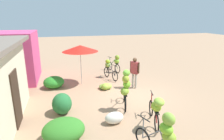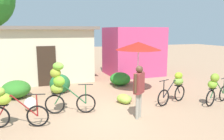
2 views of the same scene
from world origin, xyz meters
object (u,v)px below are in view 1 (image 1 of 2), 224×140
object	(u,v)px
bicycle_near_pile	(156,108)
produce_sack	(114,118)
bicycle_leftmost	(164,134)
bicycle_center_loaded	(126,87)
banana_pile_on_ground	(105,87)
market_umbrella	(80,48)
bicycle_by_shop	(109,68)
person_vendor	(135,70)
bicycle_rightmost	(116,62)
shop_pink	(12,57)

from	to	relation	value
bicycle_near_pile	produce_sack	size ratio (longest dim) A/B	2.40
bicycle_leftmost	bicycle_near_pile	bearing A→B (deg)	-20.65
bicycle_center_loaded	banana_pile_on_ground	xyz separation A→B (m)	(2.43, 0.30, -0.83)
market_umbrella	bicycle_by_shop	bearing A→B (deg)	-68.55
bicycle_leftmost	bicycle_by_shop	distance (m)	7.45
bicycle_by_shop	person_vendor	size ratio (longest dim) A/B	0.92
bicycle_by_shop	bicycle_rightmost	bearing A→B (deg)	-33.49
market_umbrella	banana_pile_on_ground	distance (m)	2.53
produce_sack	banana_pile_on_ground	bearing A→B (deg)	-7.45
banana_pile_on_ground	person_vendor	bearing A→B (deg)	-97.48
bicycle_center_loaded	bicycle_by_shop	xyz separation A→B (m)	(4.29, -0.35, -0.30)
market_umbrella	bicycle_near_pile	size ratio (longest dim) A/B	1.35
person_vendor	banana_pile_on_ground	bearing A→B (deg)	82.52
banana_pile_on_ground	market_umbrella	bearing A→B (deg)	44.99
bicycle_leftmost	bicycle_near_pile	distance (m)	1.67
bicycle_leftmost	person_vendor	bearing A→B (deg)	-13.34
shop_pink	person_vendor	distance (m)	7.27
market_umbrella	bicycle_rightmost	xyz separation A→B (m)	(1.87, -2.57, -1.38)
banana_pile_on_ground	produce_sack	size ratio (longest dim) A/B	1.09
market_umbrella	bicycle_center_loaded	world-z (taller)	market_umbrella
bicycle_leftmost	produce_sack	size ratio (longest dim) A/B	2.16
person_vendor	market_umbrella	bearing A→B (deg)	63.47
shop_pink	banana_pile_on_ground	distance (m)	5.91
shop_pink	market_umbrella	xyz separation A→B (m)	(-1.65, -3.89, 0.62)
banana_pile_on_ground	bicycle_center_loaded	bearing A→B (deg)	-172.88
bicycle_center_loaded	bicycle_rightmost	world-z (taller)	bicycle_center_loaded
banana_pile_on_ground	produce_sack	distance (m)	3.43
shop_pink	banana_pile_on_ground	size ratio (longest dim) A/B	4.20
bicycle_rightmost	bicycle_by_shop	bearing A→B (deg)	146.51
market_umbrella	bicycle_leftmost	xyz separation A→B (m)	(-6.73, -1.44, -1.23)
bicycle_by_shop	person_vendor	distance (m)	2.28
bicycle_near_pile	market_umbrella	bearing A→B (deg)	21.40
market_umbrella	bicycle_center_loaded	size ratio (longest dim) A/B	1.30
shop_pink	bicycle_by_shop	distance (m)	5.82
bicycle_leftmost	produce_sack	xyz separation A→B (m)	(2.18, 0.74, -0.64)
bicycle_rightmost	bicycle_center_loaded	bearing A→B (deg)	168.40
bicycle_center_loaded	bicycle_leftmost	bearing A→B (deg)	179.76
market_umbrella	bicycle_near_pile	xyz separation A→B (m)	(-5.17, -2.03, -1.33)
bicycle_leftmost	bicycle_by_shop	size ratio (longest dim) A/B	0.97
bicycle_leftmost	banana_pile_on_ground	world-z (taller)	bicycle_leftmost
person_vendor	produce_sack	bearing A→B (deg)	147.82
shop_pink	market_umbrella	world-z (taller)	shop_pink
bicycle_by_shop	produce_sack	size ratio (longest dim) A/B	2.23
produce_sack	shop_pink	bearing A→B (deg)	36.52
shop_pink	bicycle_near_pile	bearing A→B (deg)	-139.08
shop_pink	banana_pile_on_ground	bearing A→B (deg)	-119.08
bicycle_by_shop	produce_sack	distance (m)	5.39
bicycle_center_loaded	bicycle_by_shop	world-z (taller)	bicycle_center_loaded
bicycle_center_loaded	produce_sack	xyz separation A→B (m)	(-0.97, 0.75, -0.76)
market_umbrella	bicycle_center_loaded	distance (m)	4.02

